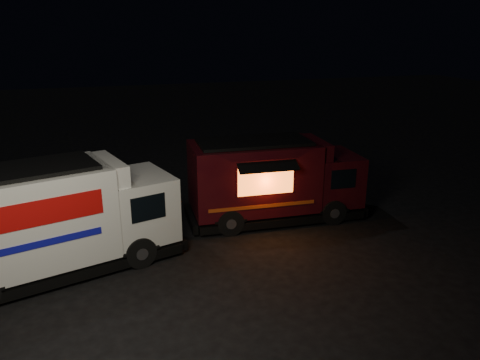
% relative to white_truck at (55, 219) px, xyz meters
% --- Properties ---
extents(ground, '(80.00, 80.00, 0.00)m').
position_rel_white_truck_xyz_m(ground, '(2.87, -1.06, -1.40)').
color(ground, black).
rests_on(ground, ground).
extents(white_truck, '(6.52, 3.73, 2.80)m').
position_rel_white_truck_xyz_m(white_truck, '(0.00, 0.00, 0.00)').
color(white_truck, silver).
rests_on(white_truck, ground).
extents(red_truck, '(5.70, 2.36, 2.61)m').
position_rel_white_truck_xyz_m(red_truck, '(6.41, 1.57, -0.10)').
color(red_truck, '#34090C').
rests_on(red_truck, ground).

